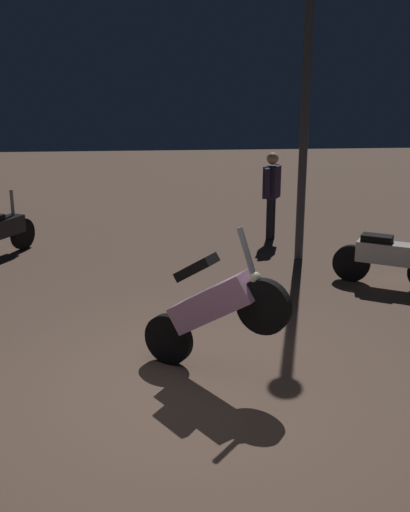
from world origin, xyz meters
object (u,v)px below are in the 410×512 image
motorcycle_white_parked_right (389,258)px  person_bystander_far (272,188)px  streetlamp_near (308,48)px  motorcycle_black_parked_left (1,232)px  motorcycle_pink_foreground (213,308)px

motorcycle_white_parked_right → person_bystander_far: size_ratio=0.90×
person_bystander_far → streetlamp_near: 2.79m
person_bystander_far → streetlamp_near: (0.23, -1.34, 2.44)m
motorcycle_white_parked_right → streetlamp_near: bearing=154.0°
motorcycle_black_parked_left → person_bystander_far: (4.83, 0.79, 0.54)m
motorcycle_black_parked_left → motorcycle_pink_foreground: bearing=-116.9°
motorcycle_pink_foreground → motorcycle_white_parked_right: size_ratio=1.11×
motorcycle_white_parked_right → streetlamp_near: (-0.98, 1.50, 2.98)m
motorcycle_pink_foreground → motorcycle_white_parked_right: bearing=75.7°
motorcycle_white_parked_right → person_bystander_far: person_bystander_far is taller
motorcycle_pink_foreground → person_bystander_far: 5.64m
streetlamp_near → motorcycle_pink_foreground: bearing=-114.9°
person_bystander_far → streetlamp_near: bearing=-50.6°
motorcycle_black_parked_left → streetlamp_near: (5.06, -0.55, 2.98)m
motorcycle_white_parked_right → person_bystander_far: bearing=144.0°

